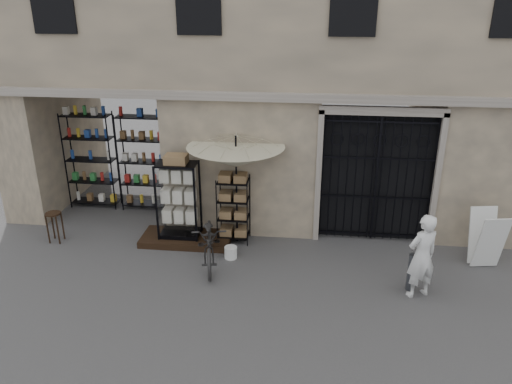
# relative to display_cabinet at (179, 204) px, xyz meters

# --- Properties ---
(ground) EXTENTS (80.00, 80.00, 0.00)m
(ground) POSITION_rel_display_cabinet_xyz_m (2.53, -1.57, -0.92)
(ground) COLOR #232326
(ground) RESTS_ON ground
(main_building) EXTENTS (14.00, 4.00, 9.00)m
(main_building) POSITION_rel_display_cabinet_xyz_m (2.53, 2.43, 3.58)
(main_building) COLOR tan
(main_building) RESTS_ON ground
(shop_recess) EXTENTS (3.00, 1.70, 3.00)m
(shop_recess) POSITION_rel_display_cabinet_xyz_m (-1.97, 1.23, 0.58)
(shop_recess) COLOR black
(shop_recess) RESTS_ON ground
(shop_shelving) EXTENTS (2.70, 0.50, 2.50)m
(shop_shelving) POSITION_rel_display_cabinet_xyz_m (-2.02, 1.73, 0.33)
(shop_shelving) COLOR black
(shop_shelving) RESTS_ON ground
(iron_gate) EXTENTS (2.50, 0.21, 3.00)m
(iron_gate) POSITION_rel_display_cabinet_xyz_m (4.28, 0.71, 0.58)
(iron_gate) COLOR black
(iron_gate) RESTS_ON ground
(step_platform) EXTENTS (2.00, 0.90, 0.15)m
(step_platform) POSITION_rel_display_cabinet_xyz_m (0.13, -0.02, -0.84)
(step_platform) COLOR black
(step_platform) RESTS_ON ground
(display_cabinet) EXTENTS (0.98, 0.78, 1.85)m
(display_cabinet) POSITION_rel_display_cabinet_xyz_m (0.00, 0.00, 0.00)
(display_cabinet) COLOR black
(display_cabinet) RESTS_ON step_platform
(wire_rack) EXTENTS (0.68, 0.49, 1.53)m
(wire_rack) POSITION_rel_display_cabinet_xyz_m (1.19, 0.17, -0.17)
(wire_rack) COLOR black
(wire_rack) RESTS_ON ground
(market_umbrella) EXTENTS (1.98, 2.01, 2.96)m
(market_umbrella) POSITION_rel_display_cabinet_xyz_m (1.27, 0.15, 1.21)
(market_umbrella) COLOR black
(market_umbrella) RESTS_ON ground
(white_bucket) EXTENTS (0.32, 0.32, 0.26)m
(white_bucket) POSITION_rel_display_cabinet_xyz_m (1.24, -0.63, -0.79)
(white_bucket) COLOR white
(white_bucket) RESTS_ON ground
(bicycle) EXTENTS (0.85, 1.12, 1.91)m
(bicycle) POSITION_rel_display_cabinet_xyz_m (0.85, -0.88, -0.92)
(bicycle) COLOR black
(bicycle) RESTS_ON ground
(wooden_stool) EXTENTS (0.35, 0.35, 0.70)m
(wooden_stool) POSITION_rel_display_cabinet_xyz_m (-2.80, -0.31, -0.55)
(wooden_stool) COLOR black
(wooden_stool) RESTS_ON ground
(steel_bollard) EXTENTS (0.16, 0.16, 0.76)m
(steel_bollard) POSITION_rel_display_cabinet_xyz_m (4.80, -1.44, -0.54)
(steel_bollard) COLOR #50535A
(steel_bollard) RESTS_ON ground
(shopkeeper) EXTENTS (1.27, 1.74, 0.39)m
(shopkeeper) POSITION_rel_display_cabinet_xyz_m (4.91, -1.61, -0.92)
(shopkeeper) COLOR silver
(shopkeeper) RESTS_ON ground
(easel_sign) EXTENTS (0.66, 0.73, 1.18)m
(easel_sign) POSITION_rel_display_cabinet_xyz_m (6.46, -0.35, -0.31)
(easel_sign) COLOR silver
(easel_sign) RESTS_ON ground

